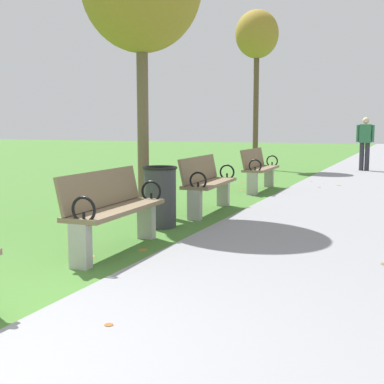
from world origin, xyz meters
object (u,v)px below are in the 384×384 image
(park_bench_4, at_px, (259,168))
(park_bench_2, at_px, (113,208))
(tree_3, at_px, (257,37))
(pedestrian_walking, at_px, (365,141))
(trash_bin, at_px, (160,197))
(park_bench_3, at_px, (207,182))

(park_bench_4, bearing_deg, park_bench_2, -90.00)
(tree_3, bearing_deg, park_bench_2, -81.83)
(park_bench_4, distance_m, tree_3, 6.79)
(park_bench_2, relative_size, pedestrian_walking, 1.00)
(park_bench_4, bearing_deg, trash_bin, -91.87)
(park_bench_3, bearing_deg, trash_bin, -95.94)
(park_bench_2, height_order, park_bench_4, same)
(park_bench_2, xyz_separation_m, trash_bin, (-0.15, 1.48, -0.06))
(park_bench_2, relative_size, trash_bin, 1.92)
(trash_bin, bearing_deg, park_bench_2, -84.34)
(park_bench_2, bearing_deg, park_bench_3, 90.00)
(pedestrian_walking, distance_m, trash_bin, 10.63)
(tree_3, relative_size, trash_bin, 5.93)
(pedestrian_walking, relative_size, trash_bin, 1.93)
(park_bench_3, distance_m, pedestrian_walking, 9.21)
(park_bench_2, xyz_separation_m, tree_3, (-1.65, 11.47, 3.66))
(park_bench_2, height_order, park_bench_3, same)
(park_bench_4, xyz_separation_m, trash_bin, (-0.15, -4.51, -0.06))
(park_bench_3, bearing_deg, park_bench_2, -90.00)
(park_bench_4, bearing_deg, tree_3, 106.75)
(pedestrian_walking, bearing_deg, park_bench_2, -97.98)
(park_bench_4, height_order, pedestrian_walking, pedestrian_walking)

